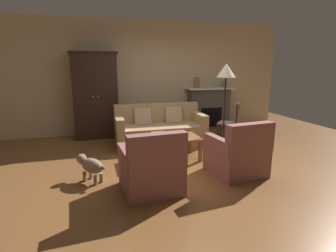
# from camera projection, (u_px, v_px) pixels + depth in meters

# --- Properties ---
(ground_plane) EXTENTS (9.60, 9.60, 0.00)m
(ground_plane) POSITION_uv_depth(u_px,v_px,m) (182.00, 162.00, 4.79)
(ground_plane) COLOR brown
(back_wall) EXTENTS (7.20, 0.10, 2.80)m
(back_wall) POSITION_uv_depth(u_px,v_px,m) (150.00, 77.00, 6.87)
(back_wall) COLOR beige
(back_wall) RESTS_ON ground
(fireplace) EXTENTS (1.26, 0.48, 1.12)m
(fireplace) POSITION_uv_depth(u_px,v_px,m) (209.00, 108.00, 7.23)
(fireplace) COLOR #4C4947
(fireplace) RESTS_ON ground
(armoire) EXTENTS (1.06, 0.57, 2.00)m
(armoire) POSITION_uv_depth(u_px,v_px,m) (96.00, 95.00, 6.27)
(armoire) COLOR black
(armoire) RESTS_ON ground
(couch) EXTENTS (1.93, 0.89, 0.86)m
(couch) POSITION_uv_depth(u_px,v_px,m) (160.00, 130.00, 5.84)
(couch) COLOR tan
(couch) RESTS_ON ground
(coffee_table) EXTENTS (1.10, 0.60, 0.42)m
(coffee_table) POSITION_uv_depth(u_px,v_px,m) (169.00, 140.00, 4.84)
(coffee_table) COLOR olive
(coffee_table) RESTS_ON ground
(fruit_bowl) EXTENTS (0.31, 0.31, 0.05)m
(fruit_bowl) POSITION_uv_depth(u_px,v_px,m) (172.00, 136.00, 4.81)
(fruit_bowl) COLOR beige
(fruit_bowl) RESTS_ON coffee_table
(book_stack) EXTENTS (0.26, 0.19, 0.10)m
(book_stack) POSITION_uv_depth(u_px,v_px,m) (158.00, 135.00, 4.80)
(book_stack) COLOR gray
(book_stack) RESTS_ON coffee_table
(mantel_vase_bronze) EXTENTS (0.14, 0.14, 0.27)m
(mantel_vase_bronze) POSITION_uv_depth(u_px,v_px,m) (197.00, 83.00, 6.96)
(mantel_vase_bronze) COLOR olive
(mantel_vase_bronze) RESTS_ON fireplace
(mantel_vase_jade) EXTENTS (0.09, 0.09, 0.18)m
(mantel_vase_jade) POSITION_uv_depth(u_px,v_px,m) (223.00, 84.00, 7.18)
(mantel_vase_jade) COLOR slate
(mantel_vase_jade) RESTS_ON fireplace
(armchair_near_left) EXTENTS (0.83, 0.82, 0.88)m
(armchair_near_left) POSITION_uv_depth(u_px,v_px,m) (152.00, 170.00, 3.61)
(armchair_near_left) COLOR #935B56
(armchair_near_left) RESTS_ON ground
(armchair_near_right) EXTENTS (0.85, 0.85, 0.88)m
(armchair_near_right) POSITION_uv_depth(u_px,v_px,m) (238.00, 155.00, 4.18)
(armchair_near_right) COLOR #935B56
(armchair_near_right) RESTS_ON ground
(side_chair_wooden) EXTENTS (0.62, 0.62, 0.90)m
(side_chair_wooden) POSITION_uv_depth(u_px,v_px,m) (232.00, 120.00, 5.89)
(side_chair_wooden) COLOR black
(side_chair_wooden) RESTS_ON ground
(floor_lamp) EXTENTS (0.36, 0.36, 1.73)m
(floor_lamp) POSITION_uv_depth(u_px,v_px,m) (226.00, 76.00, 5.06)
(floor_lamp) COLOR black
(floor_lamp) RESTS_ON ground
(dog) EXTENTS (0.43, 0.48, 0.39)m
(dog) POSITION_uv_depth(u_px,v_px,m) (91.00, 166.00, 3.94)
(dog) COLOR gray
(dog) RESTS_ON ground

